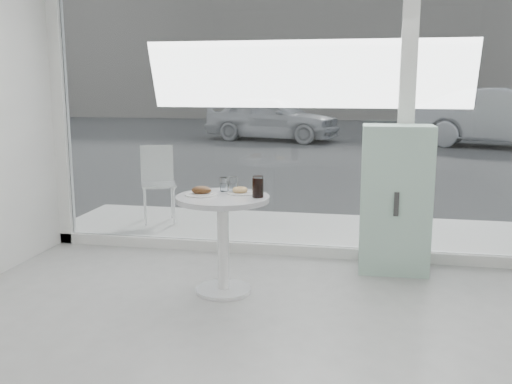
% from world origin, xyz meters
% --- Properties ---
extents(storefront, '(5.00, 0.14, 3.00)m').
position_xyz_m(storefront, '(0.07, 3.00, 1.71)').
color(storefront, white).
rests_on(storefront, ground).
extents(main_table, '(0.72, 0.72, 0.77)m').
position_xyz_m(main_table, '(-0.50, 1.90, 0.55)').
color(main_table, white).
rests_on(main_table, ground).
extents(patio_deck, '(5.60, 1.60, 0.05)m').
position_xyz_m(patio_deck, '(0.00, 3.80, 0.03)').
color(patio_deck, silver).
rests_on(patio_deck, ground).
extents(street, '(40.00, 24.00, 0.00)m').
position_xyz_m(street, '(0.00, 16.00, -0.00)').
color(street, '#3B3B3B').
rests_on(street, ground).
extents(far_building, '(40.00, 2.00, 8.00)m').
position_xyz_m(far_building, '(0.00, 25.00, 4.00)').
color(far_building, gray).
rests_on(far_building, ground).
extents(mint_cabinet, '(0.60, 0.42, 1.27)m').
position_xyz_m(mint_cabinet, '(0.83, 2.70, 0.64)').
color(mint_cabinet, '#A4D2BD').
rests_on(mint_cabinet, ground).
extents(patio_chair, '(0.49, 0.49, 0.87)m').
position_xyz_m(patio_chair, '(-1.78, 3.90, 0.54)').
color(patio_chair, white).
rests_on(patio_chair, patio_deck).
extents(car_white, '(4.14, 2.46, 1.32)m').
position_xyz_m(car_white, '(-2.16, 14.10, 0.66)').
color(car_white, silver).
rests_on(car_white, street).
extents(car_silver, '(4.85, 2.88, 1.51)m').
position_xyz_m(car_silver, '(4.04, 13.33, 0.76)').
color(car_silver, '#9EA0A5').
rests_on(car_silver, street).
extents(plate_fritter, '(0.25, 0.25, 0.07)m').
position_xyz_m(plate_fritter, '(-0.66, 1.90, 0.80)').
color(plate_fritter, white).
rests_on(plate_fritter, main_table).
extents(plate_donut, '(0.20, 0.20, 0.05)m').
position_xyz_m(plate_donut, '(-0.39, 2.01, 0.79)').
color(plate_donut, white).
rests_on(plate_donut, main_table).
extents(water_tumbler_a, '(0.07, 0.07, 0.11)m').
position_xyz_m(water_tumbler_a, '(-0.54, 2.10, 0.82)').
color(water_tumbler_a, white).
rests_on(water_tumbler_a, main_table).
extents(water_tumbler_b, '(0.08, 0.08, 0.13)m').
position_xyz_m(water_tumbler_b, '(-0.46, 2.06, 0.83)').
color(water_tumbler_b, white).
rests_on(water_tumbler_b, main_table).
extents(cola_glass, '(0.09, 0.09, 0.16)m').
position_xyz_m(cola_glass, '(-0.23, 1.90, 0.85)').
color(cola_glass, white).
rests_on(cola_glass, main_table).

